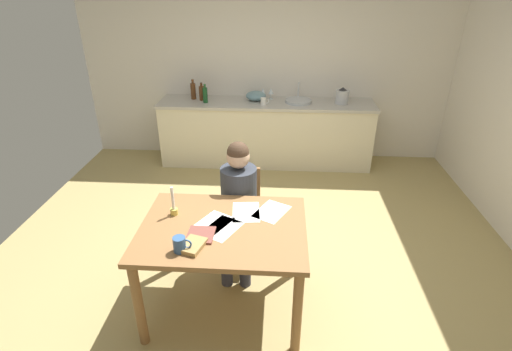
# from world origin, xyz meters

# --- Properties ---
(ground_plane) EXTENTS (5.20, 5.20, 0.04)m
(ground_plane) POSITION_xyz_m (0.00, 0.00, -0.02)
(ground_plane) COLOR tan
(wall_back) EXTENTS (5.20, 0.12, 2.60)m
(wall_back) POSITION_xyz_m (0.00, 2.60, 1.30)
(wall_back) COLOR silver
(wall_back) RESTS_ON ground
(kitchen_counter) EXTENTS (2.97, 0.64, 0.90)m
(kitchen_counter) POSITION_xyz_m (0.00, 2.24, 0.45)
(kitchen_counter) COLOR beige
(kitchen_counter) RESTS_ON ground
(dining_table) EXTENTS (1.23, 0.93, 0.77)m
(dining_table) POSITION_xyz_m (-0.20, -0.60, 0.66)
(dining_table) COLOR olive
(dining_table) RESTS_ON ground
(chair_at_table) EXTENTS (0.40, 0.40, 0.86)m
(chair_at_table) POSITION_xyz_m (-0.15, 0.11, 0.48)
(chair_at_table) COLOR olive
(chair_at_table) RESTS_ON ground
(person_seated) EXTENTS (0.32, 0.59, 1.19)m
(person_seated) POSITION_xyz_m (-0.15, -0.04, 0.68)
(person_seated) COLOR #333842
(person_seated) RESTS_ON ground
(coffee_mug) EXTENTS (0.13, 0.09, 0.11)m
(coffee_mug) POSITION_xyz_m (-0.44, -0.90, 0.83)
(coffee_mug) COLOR #33598C
(coffee_mug) RESTS_ON dining_table
(candlestick) EXTENTS (0.06, 0.06, 0.24)m
(candlestick) POSITION_xyz_m (-0.60, -0.46, 0.84)
(candlestick) COLOR gold
(candlestick) RESTS_ON dining_table
(book_magazine) EXTENTS (0.19, 0.20, 0.02)m
(book_magazine) POSITION_xyz_m (-0.34, -0.72, 0.78)
(book_magazine) COLOR brown
(book_magazine) RESTS_ON dining_table
(book_cookery) EXTENTS (0.19, 0.22, 0.03)m
(book_cookery) POSITION_xyz_m (-0.37, -0.86, 0.79)
(book_cookery) COLOR #A38249
(book_cookery) RESTS_ON dining_table
(paper_letter) EXTENTS (0.32, 0.36, 0.00)m
(paper_letter) POSITION_xyz_m (0.15, -0.37, 0.77)
(paper_letter) COLOR white
(paper_letter) RESTS_ON dining_table
(paper_bill) EXTENTS (0.24, 0.31, 0.00)m
(paper_bill) POSITION_xyz_m (-0.05, -0.39, 0.77)
(paper_bill) COLOR white
(paper_bill) RESTS_ON dining_table
(paper_envelope) EXTENTS (0.33, 0.36, 0.00)m
(paper_envelope) POSITION_xyz_m (-0.28, -0.56, 0.77)
(paper_envelope) COLOR white
(paper_envelope) RESTS_ON dining_table
(paper_receipt) EXTENTS (0.32, 0.36, 0.00)m
(paper_receipt) POSITION_xyz_m (-0.20, -0.62, 0.77)
(paper_receipt) COLOR white
(paper_receipt) RESTS_ON dining_table
(sink_unit) EXTENTS (0.36, 0.36, 0.24)m
(sink_unit) POSITION_xyz_m (0.44, 2.24, 0.92)
(sink_unit) COLOR #B2B7BC
(sink_unit) RESTS_ON kitchen_counter
(bottle_oil) EXTENTS (0.07, 0.07, 0.27)m
(bottle_oil) POSITION_xyz_m (-1.02, 2.32, 1.02)
(bottle_oil) COLOR #593319
(bottle_oil) RESTS_ON kitchen_counter
(bottle_vinegar) EXTENTS (0.07, 0.07, 0.24)m
(bottle_vinegar) POSITION_xyz_m (-0.90, 2.27, 1.00)
(bottle_vinegar) COLOR #593319
(bottle_vinegar) RESTS_ON kitchen_counter
(bottle_wine_red) EXTENTS (0.06, 0.06, 0.25)m
(bottle_wine_red) POSITION_xyz_m (-0.83, 2.16, 1.01)
(bottle_wine_red) COLOR #194C23
(bottle_wine_red) RESTS_ON kitchen_counter
(mixing_bowl) EXTENTS (0.28, 0.28, 0.12)m
(mixing_bowl) POSITION_xyz_m (-0.15, 2.31, 0.96)
(mixing_bowl) COLOR #668C99
(mixing_bowl) RESTS_ON kitchen_counter
(stovetop_kettle) EXTENTS (0.18, 0.18, 0.22)m
(stovetop_kettle) POSITION_xyz_m (1.02, 2.24, 1.00)
(stovetop_kettle) COLOR #B7BABF
(stovetop_kettle) RESTS_ON kitchen_counter
(wine_glass_near_sink) EXTENTS (0.07, 0.07, 0.15)m
(wine_glass_near_sink) POSITION_xyz_m (0.06, 2.39, 1.01)
(wine_glass_near_sink) COLOR silver
(wine_glass_near_sink) RESTS_ON kitchen_counter
(wine_glass_by_kettle) EXTENTS (0.07, 0.07, 0.15)m
(wine_glass_by_kettle) POSITION_xyz_m (-0.05, 2.39, 1.01)
(wine_glass_by_kettle) COLOR silver
(wine_glass_by_kettle) RESTS_ON kitchen_counter
(teacup_on_counter) EXTENTS (0.11, 0.08, 0.10)m
(teacup_on_counter) POSITION_xyz_m (-0.03, 2.09, 0.95)
(teacup_on_counter) COLOR white
(teacup_on_counter) RESTS_ON kitchen_counter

